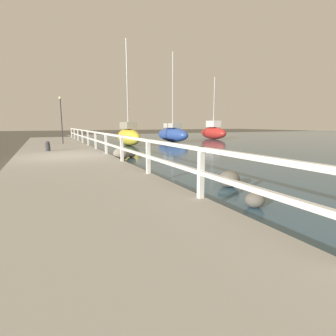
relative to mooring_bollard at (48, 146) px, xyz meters
name	(u,v)px	position (x,y,z in m)	size (l,w,h in m)	color
ground_plane	(64,162)	(0.56, -2.59, -0.53)	(120.00, 120.00, 0.00)	#4C473D
dock_walkway	(64,159)	(0.56, -2.59, -0.39)	(3.91, 36.00, 0.29)	#9E998E
railing	(106,140)	(2.41, -2.59, 0.40)	(0.10, 32.50, 0.96)	white
boulder_water_edge	(255,200)	(3.57, -10.89, -0.38)	(0.41, 0.37, 0.31)	#666056
boulder_downstream	(229,179)	(4.20, -9.28, -0.32)	(0.58, 0.52, 0.43)	#666056
boulder_upstream	(121,154)	(3.07, -2.78, -0.25)	(0.75, 0.68, 0.57)	gray
boulder_far_strip	(131,154)	(3.72, -2.24, -0.36)	(0.47, 0.42, 0.35)	gray
mooring_bollard	(48,146)	(0.00, 0.00, 0.00)	(0.23, 0.23, 0.50)	#333338
dock_lamp	(61,113)	(1.04, 5.05, 1.83)	(0.20, 0.20, 3.22)	#2D2D33
sailboat_blue	(173,134)	(10.74, 7.33, 0.21)	(2.17, 4.50, 7.97)	#2D4C9E
sailboat_red	(213,132)	(16.71, 9.34, 0.25)	(1.50, 4.19, 6.54)	red
sailboat_yellow	(128,135)	(5.79, 5.04, 0.24)	(1.32, 4.29, 7.81)	gold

